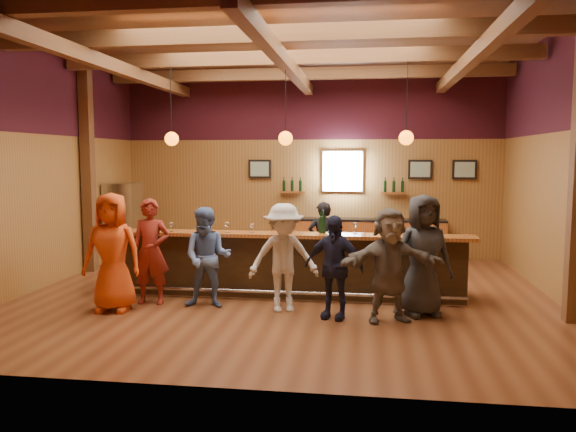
{
  "coord_description": "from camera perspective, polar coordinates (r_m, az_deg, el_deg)",
  "views": [
    {
      "loc": [
        1.36,
        -9.45,
        2.38
      ],
      "look_at": [
        0.0,
        0.3,
        1.35
      ],
      "focal_mm": 35.0,
      "sensor_mm": 36.0,
      "label": 1
    }
  ],
  "objects": [
    {
      "name": "customer_denim",
      "position": [
        9.01,
        -8.17,
        -4.19
      ],
      "size": [
        0.81,
        0.64,
        1.6
      ],
      "primitive_type": "imported",
      "rotation": [
        0.0,
        0.0,
        0.05
      ],
      "color": "#5776AF",
      "rests_on": "ground"
    },
    {
      "name": "customer_dark",
      "position": [
        8.68,
        13.54,
        -3.9
      ],
      "size": [
        1.04,
        0.85,
        1.83
      ],
      "primitive_type": "imported",
      "rotation": [
        0.0,
        0.0,
        0.34
      ],
      "color": "#27282A",
      "rests_on": "ground"
    },
    {
      "name": "glass_b",
      "position": [
        9.84,
        -11.77,
        -0.88
      ],
      "size": [
        0.07,
        0.07,
        0.16
      ],
      "color": "silver",
      "rests_on": "bar_counter"
    },
    {
      "name": "ice_bucket",
      "position": [
        9.47,
        -0.2,
        -0.97
      ],
      "size": [
        0.23,
        0.23,
        0.25
      ],
      "primitive_type": "cylinder",
      "color": "brown",
      "rests_on": "bar_counter"
    },
    {
      "name": "customer_redvest",
      "position": [
        9.39,
        -13.77,
        -3.51
      ],
      "size": [
        0.65,
        0.45,
        1.72
      ],
      "primitive_type": "imported",
      "rotation": [
        0.0,
        0.0,
        0.07
      ],
      "color": "maroon",
      "rests_on": "ground"
    },
    {
      "name": "stainless_fridge",
      "position": [
        13.31,
        -16.33,
        -0.65
      ],
      "size": [
        0.7,
        0.7,
        1.8
      ],
      "primitive_type": "cube",
      "color": "silver",
      "rests_on": "ground"
    },
    {
      "name": "bottle_b",
      "position": [
        9.43,
        3.6,
        -0.84
      ],
      "size": [
        0.08,
        0.08,
        0.39
      ],
      "color": "black",
      "rests_on": "bar_counter"
    },
    {
      "name": "customer_white",
      "position": [
        8.68,
        -0.45,
        -4.25
      ],
      "size": [
        1.21,
        0.89,
        1.68
      ],
      "primitive_type": "imported",
      "rotation": [
        0.0,
        0.0,
        0.27
      ],
      "color": "silver",
      "rests_on": "ground"
    },
    {
      "name": "glass_h",
      "position": [
        9.31,
        11.49,
        -1.23
      ],
      "size": [
        0.08,
        0.08,
        0.17
      ],
      "color": "silver",
      "rests_on": "bar_counter"
    },
    {
      "name": "glass_e",
      "position": [
        9.48,
        -3.68,
        -1.02
      ],
      "size": [
        0.07,
        0.07,
        0.16
      ],
      "color": "silver",
      "rests_on": "bar_counter"
    },
    {
      "name": "glass_c",
      "position": [
        9.69,
        -8.34,
        -0.86
      ],
      "size": [
        0.08,
        0.08,
        0.18
      ],
      "color": "silver",
      "rests_on": "bar_counter"
    },
    {
      "name": "glass_f",
      "position": [
        9.27,
        5.06,
        -1.21
      ],
      "size": [
        0.07,
        0.07,
        0.16
      ],
      "color": "silver",
      "rests_on": "bar_counter"
    },
    {
      "name": "room",
      "position": [
        9.64,
        -0.2,
        10.93
      ],
      "size": [
        9.04,
        9.0,
        4.52
      ],
      "color": "brown",
      "rests_on": "ground"
    },
    {
      "name": "back_bar_cabinet",
      "position": [
        13.31,
        7.18,
        -2.29
      ],
      "size": [
        4.0,
        0.52,
        0.95
      ],
      "color": "brown",
      "rests_on": "ground"
    },
    {
      "name": "customer_navy",
      "position": [
        8.34,
        4.66,
        -5.17
      ],
      "size": [
        0.97,
        0.61,
        1.54
      ],
      "primitive_type": "imported",
      "rotation": [
        0.0,
        0.0,
        -0.28
      ],
      "color": "#1B1E37",
      "rests_on": "ground"
    },
    {
      "name": "bar_counter",
      "position": [
        9.87,
        -0.02,
        -4.88
      ],
      "size": [
        6.3,
        1.07,
        1.11
      ],
      "color": "black",
      "rests_on": "ground"
    },
    {
      "name": "pendant_lights",
      "position": [
        9.55,
        -0.25,
        7.94
      ],
      "size": [
        4.24,
        0.24,
        1.37
      ],
      "color": "black",
      "rests_on": "room"
    },
    {
      "name": "glass_a",
      "position": [
        10.0,
        -14.15,
        -0.71
      ],
      "size": [
        0.09,
        0.09,
        0.19
      ],
      "color": "silver",
      "rests_on": "bar_counter"
    },
    {
      "name": "customer_orange",
      "position": [
        9.11,
        -17.42,
        -3.52
      ],
      "size": [
        0.94,
        0.65,
        1.84
      ],
      "primitive_type": "imported",
      "rotation": [
        0.0,
        0.0,
        0.08
      ],
      "color": "#D44514",
      "rests_on": "ground"
    },
    {
      "name": "wine_shelves",
      "position": [
        13.36,
        5.54,
        2.69
      ],
      "size": [
        3.0,
        0.18,
        0.3
      ],
      "color": "brown",
      "rests_on": "room"
    },
    {
      "name": "glass_d",
      "position": [
        9.52,
        -6.2,
        -0.91
      ],
      "size": [
        0.08,
        0.08,
        0.19
      ],
      "color": "silver",
      "rests_on": "bar_counter"
    },
    {
      "name": "framed_pictures",
      "position": [
        13.39,
        9.29,
        4.7
      ],
      "size": [
        5.35,
        0.05,
        0.45
      ],
      "color": "black",
      "rests_on": "room"
    },
    {
      "name": "bottle_a",
      "position": [
        9.49,
        3.36,
        -0.91
      ],
      "size": [
        0.07,
        0.07,
        0.34
      ],
      "color": "black",
      "rests_on": "bar_counter"
    },
    {
      "name": "glass_g",
      "position": [
        9.42,
        6.86,
        -0.97
      ],
      "size": [
        0.09,
        0.09,
        0.19
      ],
      "color": "silver",
      "rests_on": "bar_counter"
    },
    {
      "name": "window",
      "position": [
        13.41,
        5.57,
        4.54
      ],
      "size": [
        0.95,
        0.09,
        0.95
      ],
      "color": "silver",
      "rests_on": "room"
    },
    {
      "name": "bartender",
      "position": [
        10.68,
        3.56,
        -2.68
      ],
      "size": [
        0.61,
        0.44,
        1.55
      ],
      "primitive_type": "imported",
      "rotation": [
        0.0,
        0.0,
        3.26
      ],
      "color": "black",
      "rests_on": "ground"
    },
    {
      "name": "customer_brown",
      "position": [
        8.27,
        10.26,
        -4.91
      ],
      "size": [
        1.62,
        0.92,
        1.67
      ],
      "primitive_type": "imported",
      "rotation": [
        0.0,
        0.0,
        0.3
      ],
      "color": "#645B50",
      "rests_on": "ground"
    }
  ]
}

